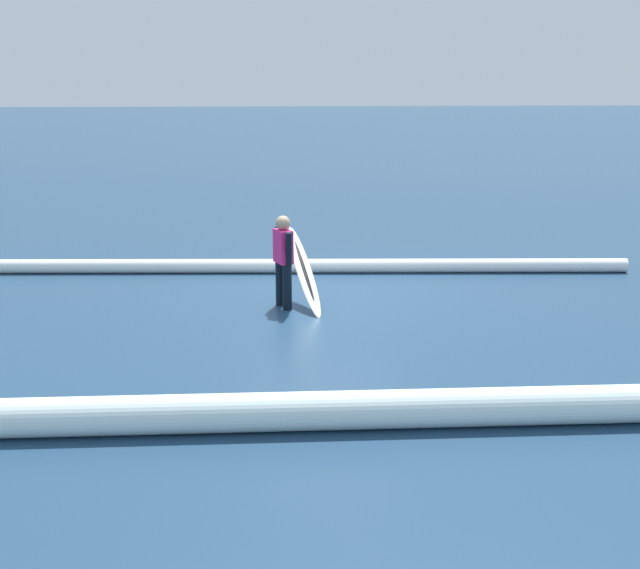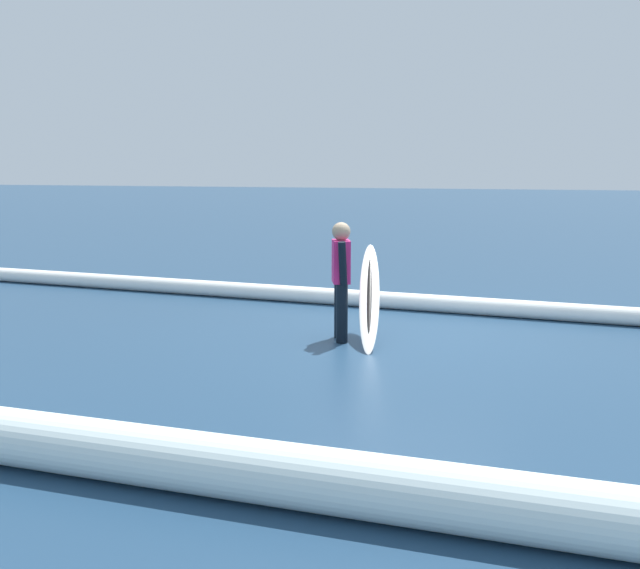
# 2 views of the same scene
# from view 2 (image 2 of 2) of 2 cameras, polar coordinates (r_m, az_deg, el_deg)

# --- Properties ---
(ground_plane) EXTENTS (132.03, 132.03, 0.00)m
(ground_plane) POSITION_cam_2_polar(r_m,az_deg,el_deg) (9.56, 6.22, -3.73)
(ground_plane) COLOR navy
(surfer) EXTENTS (0.31, 0.54, 1.43)m
(surfer) POSITION_cam_2_polar(r_m,az_deg,el_deg) (9.04, 1.60, 0.75)
(surfer) COLOR black
(surfer) RESTS_ON ground_plane
(surfboard) EXTENTS (0.63, 1.57, 1.12)m
(surfboard) POSITION_cam_2_polar(r_m,az_deg,el_deg) (9.11, 3.75, -0.84)
(surfboard) COLOR white
(surfboard) RESTS_ON ground_plane
(wave_crest_foreground) EXTENTS (14.02, 0.95, 0.25)m
(wave_crest_foreground) POSITION_cam_2_polar(r_m,az_deg,el_deg) (11.49, 1.12, -0.92)
(wave_crest_foreground) COLOR white
(wave_crest_foreground) RESTS_ON ground_plane
(wave_crest_midground) EXTENTS (20.85, 0.47, 0.40)m
(wave_crest_midground) POSITION_cam_2_polar(r_m,az_deg,el_deg) (5.52, -18.26, -11.43)
(wave_crest_midground) COLOR white
(wave_crest_midground) RESTS_ON ground_plane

